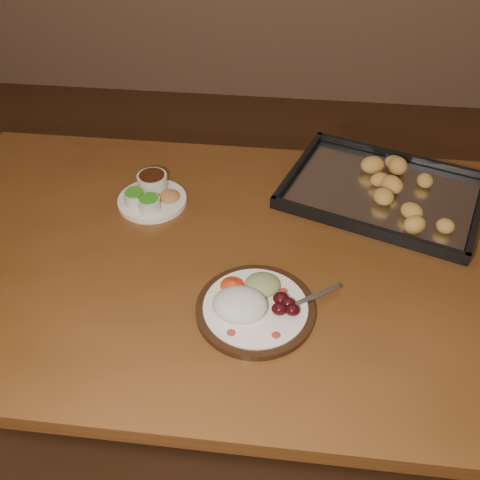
# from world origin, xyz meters

# --- Properties ---
(ground) EXTENTS (4.00, 4.00, 0.00)m
(ground) POSITION_xyz_m (0.00, 0.00, 0.00)
(ground) COLOR #522B1C
(ground) RESTS_ON ground
(dining_table) EXTENTS (1.50, 0.90, 0.75)m
(dining_table) POSITION_xyz_m (0.04, -0.24, 0.65)
(dining_table) COLOR brown
(dining_table) RESTS_ON ground
(dinner_plate) EXTENTS (0.29, 0.24, 0.06)m
(dinner_plate) POSITION_xyz_m (0.11, -0.40, 0.77)
(dinner_plate) COLOR black
(dinner_plate) RESTS_ON dining_table
(condiment_saucer) EXTENTS (0.17, 0.17, 0.06)m
(condiment_saucer) POSITION_xyz_m (-0.18, -0.07, 0.77)
(condiment_saucer) COLOR white
(condiment_saucer) RESTS_ON dining_table
(baking_tray) EXTENTS (0.57, 0.49, 0.05)m
(baking_tray) POSITION_xyz_m (0.40, 0.02, 0.77)
(baking_tray) COLOR black
(baking_tray) RESTS_ON dining_table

